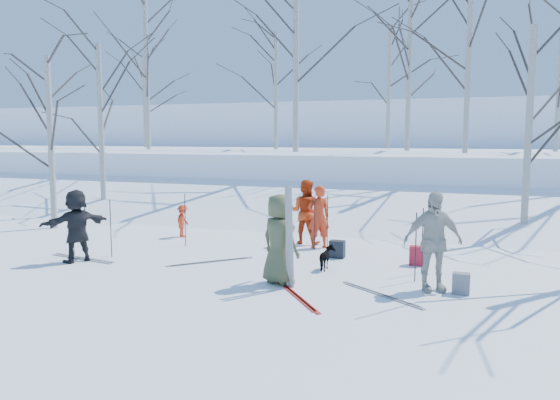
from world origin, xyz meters
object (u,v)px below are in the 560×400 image
at_px(skier_olive_center, 279,239).
at_px(skier_cream_east, 433,241).
at_px(skier_red_north, 319,217).
at_px(skier_grey_west, 76,226).
at_px(backpack_red, 417,256).
at_px(backpack_grey, 461,284).
at_px(skier_redor_behind, 305,212).
at_px(dog, 327,258).
at_px(backpack_dark, 337,249).
at_px(skier_red_seated, 183,221).

distance_m(skier_olive_center, skier_cream_east, 2.80).
relative_size(skier_olive_center, skier_red_north, 1.09).
height_order(skier_red_north, skier_grey_west, skier_grey_west).
xyz_separation_m(backpack_red, backpack_grey, (0.97, -1.96, -0.02)).
height_order(skier_redor_behind, backpack_grey, skier_redor_behind).
distance_m(skier_red_north, skier_redor_behind, 0.64).
bearing_deg(backpack_red, skier_cream_east, -76.39).
xyz_separation_m(dog, backpack_dark, (-0.09, 1.20, -0.05)).
bearing_deg(skier_cream_east, backpack_red, 78.89).
height_order(skier_olive_center, skier_cream_east, skier_cream_east).
relative_size(skier_cream_east, backpack_red, 4.32).
xyz_separation_m(skier_cream_east, dog, (-2.19, 0.83, -0.66)).
xyz_separation_m(backpack_red, backpack_dark, (-1.81, 0.12, -0.01)).
bearing_deg(skier_olive_center, skier_cream_east, -144.81).
xyz_separation_m(skier_red_north, backpack_red, (2.54, -1.05, -0.58)).
xyz_separation_m(skier_red_north, skier_cream_east, (3.00, -2.96, 0.12)).
bearing_deg(dog, skier_cream_east, 154.15).
relative_size(skier_red_north, skier_redor_behind, 0.94).
relative_size(backpack_red, backpack_dark, 1.05).
height_order(skier_red_north, dog, skier_red_north).
relative_size(skier_red_seated, skier_grey_west, 0.55).
relative_size(skier_olive_center, skier_grey_west, 1.05).
xyz_separation_m(skier_grey_west, backpack_red, (7.15, 2.27, -0.60)).
height_order(skier_cream_east, backpack_red, skier_cream_east).
bearing_deg(skier_cream_east, skier_red_seated, 131.29).
bearing_deg(backpack_red, backpack_dark, 176.26).
relative_size(skier_red_north, backpack_grey, 4.13).
bearing_deg(skier_red_north, skier_grey_west, 2.93).
bearing_deg(backpack_dark, backpack_red, -3.74).
bearing_deg(skier_red_seated, backpack_red, -107.66).
xyz_separation_m(skier_olive_center, skier_red_north, (-0.25, 3.48, -0.07)).
distance_m(skier_red_north, dog, 2.34).
distance_m(skier_red_seated, skier_cream_east, 7.62).
bearing_deg(skier_cream_east, dog, 134.59).
distance_m(skier_cream_east, backpack_grey, 0.88).
relative_size(skier_grey_west, backpack_dark, 4.06).
xyz_separation_m(skier_red_north, skier_red_seated, (-3.95, 0.13, -0.33)).
xyz_separation_m(skier_grey_west, dog, (5.42, 1.18, -0.56)).
bearing_deg(skier_red_seated, skier_cream_east, -121.32).
bearing_deg(skier_olive_center, skier_redor_behind, -54.86).
distance_m(skier_red_seated, backpack_dark, 4.80).
bearing_deg(backpack_grey, skier_olive_center, -171.86).
distance_m(skier_red_north, backpack_red, 2.81).
bearing_deg(backpack_red, skier_olive_center, -133.34).
relative_size(skier_olive_center, skier_redor_behind, 1.03).
relative_size(skier_red_north, skier_grey_west, 0.97).
bearing_deg(skier_cream_east, backpack_dark, 113.58).
bearing_deg(backpack_red, backpack_grey, -63.64).
distance_m(skier_red_seated, backpack_red, 6.60).
bearing_deg(backpack_red, skier_red_seated, 169.67).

